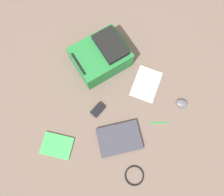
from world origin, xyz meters
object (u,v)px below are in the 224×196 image
book_red (57,146)px  cable_coil (134,176)px  book_blue (146,84)px  pen_black (159,123)px  backpack (101,56)px  power_brick (98,110)px  laptop (119,138)px  computer_mouse (182,103)px

book_red → cable_coil: (0.04, 0.62, -0.00)m
book_blue → pen_black: book_blue is taller
backpack → cable_coil: (0.81, 0.50, -0.09)m
book_blue → cable_coil: size_ratio=2.02×
book_blue → pen_black: bearing=32.5°
power_brick → pen_black: (-0.04, 0.49, -0.01)m
laptop → power_brick: bearing=-126.0°
book_red → pen_black: (-0.39, 0.71, -0.00)m
computer_mouse → backpack: bearing=-105.1°
book_blue → book_red: (0.67, -0.53, 0.00)m
cable_coil → power_brick: bearing=-134.0°
computer_mouse → book_blue: bearing=-105.8°
pen_black → cable_coil: bearing=-11.1°
laptop → computer_mouse: 0.57m
cable_coil → pen_black: 0.44m
backpack → book_blue: size_ratio=1.83×
backpack → power_brick: size_ratio=4.82×
power_brick → cable_coil: bearing=46.0°
laptop → book_blue: size_ratio=1.35×
book_red → cable_coil: 0.63m
backpack → pen_black: backpack is taller
book_red → pen_black: book_red is taller
laptop → book_red: size_ratio=1.64×
backpack → power_brick: 0.43m
book_blue → cable_coil: same height
laptop → power_brick: laptop is taller
laptop → cable_coil: (0.23, 0.18, -0.01)m
book_blue → cable_coil: bearing=7.4°
book_blue → book_red: size_ratio=1.22×
backpack → computer_mouse: (0.17, 0.72, -0.08)m
book_red → computer_mouse: bearing=125.2°
backpack → cable_coil: bearing=31.9°
backpack → book_red: size_ratio=2.22×
backpack → computer_mouse: backpack is taller
cable_coil → computer_mouse: bearing=160.9°
power_brick → book_blue: bearing=135.6°
laptop → power_brick: 0.28m
backpack → laptop: backpack is taller
backpack → book_red: backpack is taller
book_red → cable_coil: size_ratio=1.67×
backpack → laptop: bearing=29.1°
cable_coil → backpack: bearing=-148.1°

